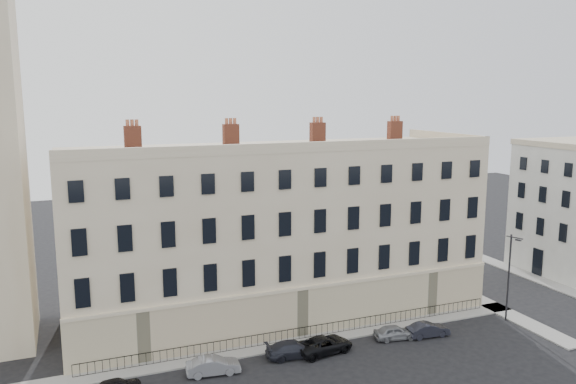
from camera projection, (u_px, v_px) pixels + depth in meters
name	position (u px, v px, depth m)	size (l,w,h in m)	color
ground	(406.00, 355.00, 42.35)	(160.00, 160.00, 0.00)	black
terrace	(276.00, 231.00, 49.89)	(36.22, 12.22, 17.00)	beige
adjacent_building	(576.00, 209.00, 61.82)	(10.00, 10.00, 14.00)	beige
pavement_terrace	(259.00, 349.00, 43.28)	(48.00, 2.00, 0.12)	gray
pavement_east_return	(474.00, 297.00, 54.40)	(2.00, 24.00, 0.12)	gray
pavement_adjacent	(537.00, 279.00, 59.88)	(2.00, 20.00, 0.12)	gray
railings	(305.00, 333.00, 45.02)	(35.00, 0.04, 0.96)	black
car_b	(213.00, 366.00, 39.33)	(1.32, 3.78, 1.25)	gray
car_c	(293.00, 349.00, 41.96)	(1.72, 4.22, 1.22)	#22242D
car_d	(324.00, 345.00, 42.65)	(2.10, 4.56, 1.27)	black
car_e	(395.00, 332.00, 45.04)	(1.38, 3.42, 1.17)	gray
car_f	(428.00, 330.00, 45.53)	(1.23, 3.53, 1.16)	#20212B
streetlamp	(509.00, 274.00, 48.12)	(0.70, 1.60, 7.70)	#28282C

